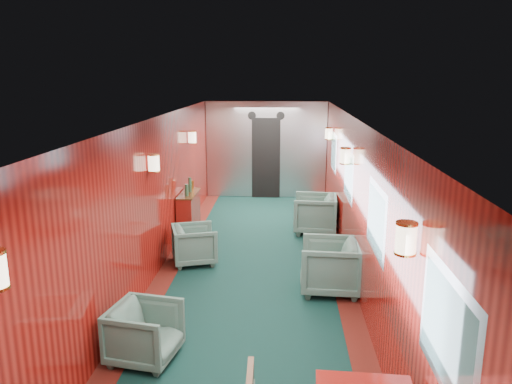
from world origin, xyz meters
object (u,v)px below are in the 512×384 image
Objects in this scene: armchair_right_far at (315,214)px; armchair_left_near at (145,333)px; armchair_left_far at (195,244)px; armchair_right_near at (330,266)px; credenza at (189,214)px.

armchair_left_near is at bearing -19.82° from armchair_right_far.
armchair_left_far reaches higher than armchair_left_near.
armchair_right_far is (2.06, 1.77, 0.06)m from armchair_left_far.
armchair_left_far is 2.33m from armchair_right_near.
armchair_right_near is (2.12, -0.98, 0.06)m from armchair_left_far.
armchair_right_near is 1.01× the size of armchair_right_far.
credenza reaches higher than armchair_right_far.
armchair_right_near is 2.75m from armchair_right_far.
armchair_left_far is (0.03, 2.87, 0.00)m from armchair_left_near.
armchair_left_far is at bearing -75.55° from credenza.
armchair_left_near is (0.32, -4.22, -0.13)m from credenza.
credenza is 1.38× the size of armchair_right_far.
credenza reaches higher than armchair_left_near.
armchair_right_near reaches higher than armchair_left_near.
armchair_right_far reaches higher than armchair_left_near.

